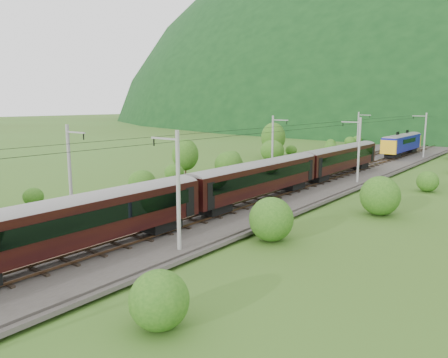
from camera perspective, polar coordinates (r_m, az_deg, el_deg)
The scene contains 14 objects.
ground at distance 34.40m, azimuth -13.40°, elevation -7.31°, with size 600.00×600.00×0.00m, color #3B581B.
railbed at distance 41.09m, azimuth -2.49°, elevation -4.01°, with size 14.00×220.00×0.30m, color #38332D.
track_left at distance 42.59m, azimuth -4.96°, elevation -3.23°, with size 2.40×220.00×0.27m.
track_right at distance 39.57m, azimuth 0.17°, elevation -4.21°, with size 2.40×220.00×0.27m.
catenary_left at distance 61.61m, azimuth 6.42°, elevation 4.70°, with size 2.54×192.28×8.00m.
catenary_right at distance 56.25m, azimuth 17.14°, elevation 3.83°, with size 2.54×192.28×8.00m.
overhead_wires at distance 39.99m, azimuth -2.57°, elevation 5.71°, with size 4.83×198.00×0.03m.
mountain_ridge at distance 352.16m, azimuth 13.45°, elevation 8.01°, with size 336.00×280.00×132.00m, color black.
train at distance 35.20m, azimuth -4.82°, elevation -1.27°, with size 2.68×127.04×4.64m.
hazard_post_near at distance 77.21m, azimuth 17.96°, elevation 2.82°, with size 0.18×0.18×1.68m, color red.
hazard_post_far at distance 88.48m, azimuth 20.99°, elevation 3.50°, with size 0.18×0.18×1.72m, color red.
signal at distance 72.85m, azimuth 13.88°, elevation 3.07°, with size 0.27×0.27×2.42m.
vegetation_left at distance 57.11m, azimuth -7.69°, elevation 2.08°, with size 13.13×147.65×6.46m.
vegetation_right at distance 34.16m, azimuth 12.33°, elevation -4.88°, with size 7.49×110.93×3.21m.
Camera 1 is at (25.83, -20.39, 10.03)m, focal length 35.00 mm.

